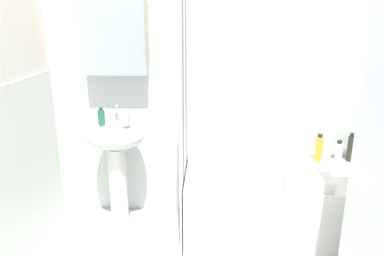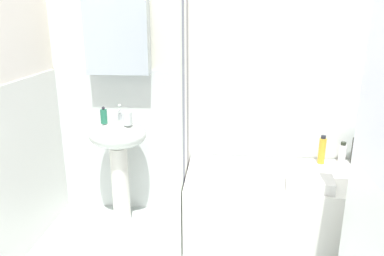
{
  "view_description": "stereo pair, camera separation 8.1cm",
  "coord_description": "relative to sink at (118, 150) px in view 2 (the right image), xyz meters",
  "views": [
    {
      "loc": [
        -0.27,
        -1.62,
        1.61
      ],
      "look_at": [
        -0.39,
        0.68,
        0.91
      ],
      "focal_mm": 34.65,
      "sensor_mm": 36.0,
      "label": 1
    },
    {
      "loc": [
        -0.19,
        -1.61,
        1.61
      ],
      "look_at": [
        -0.39,
        0.68,
        0.91
      ],
      "focal_mm": 34.65,
      "sensor_mm": 36.0,
      "label": 2
    }
  ],
  "objects": [
    {
      "name": "towel_folded",
      "position": [
        1.39,
        -0.35,
        -0.06
      ],
      "size": [
        0.33,
        0.25,
        0.07
      ],
      "primitive_type": "cube",
      "rotation": [
        0.0,
        0.0,
        -0.15
      ],
      "color": "silver",
      "rests_on": "bathtub"
    },
    {
      "name": "soap_dispenser",
      "position": [
        -0.09,
        -0.02,
        0.28
      ],
      "size": [
        0.05,
        0.05,
        0.13
      ],
      "color": "#267254",
      "rests_on": "sink"
    },
    {
      "name": "bathtub",
      "position": [
        1.3,
        -0.15,
        -0.35
      ],
      "size": [
        1.48,
        0.68,
        0.51
      ],
      "primitive_type": "cube",
      "color": "silver",
      "rests_on": "ground_plane"
    },
    {
      "name": "shower_curtain",
      "position": [
        0.54,
        -0.15,
        0.39
      ],
      "size": [
        0.01,
        0.68,
        2.0
      ],
      "color": "white",
      "rests_on": "ground_plane"
    },
    {
      "name": "faucet",
      "position": [
        -0.0,
        0.08,
        0.28
      ],
      "size": [
        0.03,
        0.12,
        0.12
      ],
      "color": "silver",
      "rests_on": "sink"
    },
    {
      "name": "lotion_bottle",
      "position": [
        1.82,
        0.12,
        0.01
      ],
      "size": [
        0.06,
        0.06,
        0.23
      ],
      "color": "#2C2D27",
      "rests_on": "bathtub"
    },
    {
      "name": "wall_back_tiled",
      "position": [
        0.93,
        0.23,
        0.53
      ],
      "size": [
        3.6,
        0.18,
        2.4
      ],
      "color": "white",
      "rests_on": "ground_plane"
    },
    {
      "name": "toothbrush_cup",
      "position": [
        0.1,
        -0.04,
        0.27
      ],
      "size": [
        0.07,
        0.07,
        0.1
      ],
      "primitive_type": "cylinder",
      "color": "silver",
      "rests_on": "sink"
    },
    {
      "name": "sink",
      "position": [
        0.0,
        0.0,
        0.0
      ],
      "size": [
        0.44,
        0.34,
        0.83
      ],
      "color": "white",
      "rests_on": "ground_plane"
    },
    {
      "name": "body_wash_bottle",
      "position": [
        1.57,
        0.1,
        0.01
      ],
      "size": [
        0.05,
        0.05,
        0.23
      ],
      "color": "gold",
      "rests_on": "bathtub"
    },
    {
      "name": "shampoo_bottle",
      "position": [
        1.94,
        0.12,
        0.01
      ],
      "size": [
        0.05,
        0.05,
        0.22
      ],
      "color": "#257C55",
      "rests_on": "bathtub"
    },
    {
      "name": "conditioner_bottle",
      "position": [
        1.73,
        0.13,
        -0.02
      ],
      "size": [
        0.05,
        0.05,
        0.17
      ],
      "color": "white",
      "rests_on": "bathtub"
    }
  ]
}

